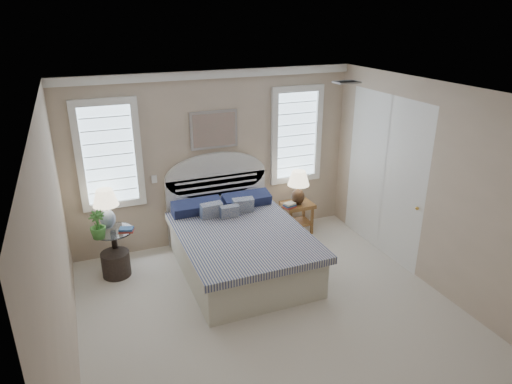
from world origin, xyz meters
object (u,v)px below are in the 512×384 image
object	(u,v)px
side_table_left	(115,246)
nightstand_right	(297,211)
floor_pot	(116,264)
lamp_right	(298,184)
lamp_left	(106,204)
bed	(238,243)

from	to	relation	value
side_table_left	nightstand_right	world-z (taller)	side_table_left
floor_pot	lamp_right	world-z (taller)	lamp_right
side_table_left	lamp_right	size ratio (longest dim) A/B	1.09
floor_pot	lamp_left	xyz separation A→B (m)	(-0.02, 0.28, 0.80)
bed	side_table_left	distance (m)	1.75
side_table_left	nightstand_right	size ratio (longest dim) A/B	1.19
nightstand_right	floor_pot	bearing A→B (deg)	-175.24
lamp_left	bed	bearing A→B (deg)	-23.28
floor_pot	lamp_right	distance (m)	3.05
side_table_left	lamp_right	world-z (taller)	lamp_right
nightstand_right	lamp_left	world-z (taller)	lamp_left
bed	lamp_left	world-z (taller)	bed
bed	lamp_right	world-z (taller)	bed
side_table_left	lamp_right	xyz separation A→B (m)	(2.94, 0.08, 0.50)
side_table_left	lamp_left	xyz separation A→B (m)	(-0.04, 0.14, 0.60)
floor_pot	nightstand_right	bearing A→B (deg)	4.76
nightstand_right	lamp_left	distance (m)	3.05
bed	lamp_right	xyz separation A→B (m)	(1.29, 0.67, 0.50)
bed	floor_pot	size ratio (longest dim) A/B	5.80
bed	floor_pot	distance (m)	1.74
nightstand_right	bed	bearing A→B (deg)	-151.97
bed	side_table_left	bearing A→B (deg)	160.26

